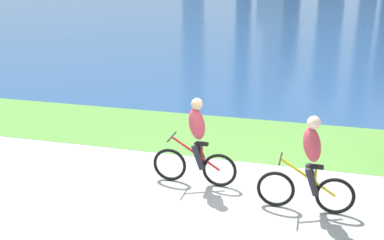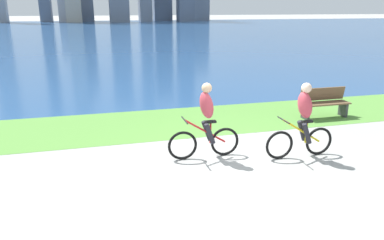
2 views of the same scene
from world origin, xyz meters
The scene contains 5 objects.
ground_plane centered at (0.00, 0.00, 0.00)m, with size 300.00×300.00×0.00m, color #9E9E99.
grass_strip_bayside centered at (0.00, 3.19, 0.00)m, with size 120.00×2.93×0.01m, color #59933D.
bay_water_surface centered at (0.00, 47.60, 0.00)m, with size 300.00×85.90×0.00m, color navy.
cyclist_lead centered at (-0.55, 0.45, 0.84)m, with size 1.64×0.52×1.70m.
cyclist_trailing centered at (1.52, -0.05, 0.84)m, with size 1.63×0.52×1.69m.
Camera 1 is at (1.52, -7.49, 4.01)m, focal length 44.17 mm.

